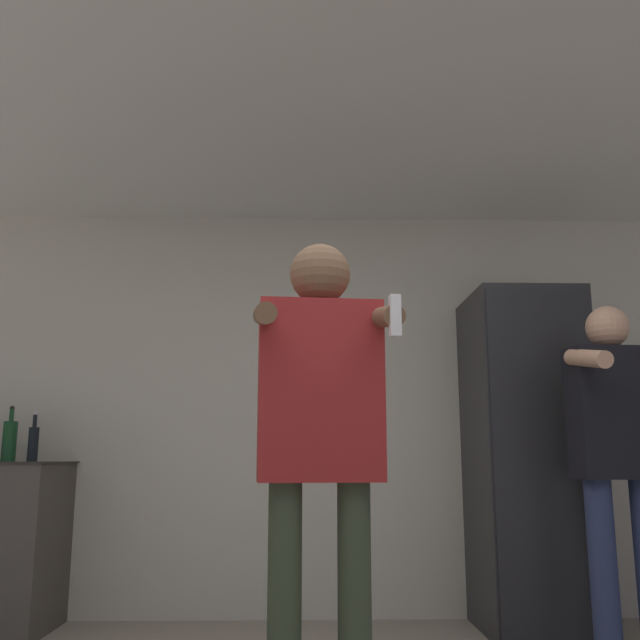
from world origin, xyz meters
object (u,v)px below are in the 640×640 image
at_px(refrigerator, 527,457).
at_px(person_woman_foreground, 320,426).
at_px(person_man_side, 618,447).
at_px(bottle_dark_rum, 33,442).
at_px(bottle_tall_gin, 10,440).

xyz_separation_m(refrigerator, person_woman_foreground, (-1.25, -1.62, 0.10)).
distance_m(person_woman_foreground, person_man_side, 1.72).
relative_size(bottle_dark_rum, person_man_side, 0.17).
bearing_deg(person_woman_foreground, bottle_dark_rum, 133.93).
xyz_separation_m(bottle_dark_rum, person_man_side, (3.13, -0.84, -0.04)).
bearing_deg(person_man_side, person_woman_foreground, -149.08).
height_order(refrigerator, bottle_tall_gin, refrigerator).
bearing_deg(bottle_dark_rum, person_woman_foreground, -46.07).
bearing_deg(person_woman_foreground, bottle_tall_gin, 136.26).
relative_size(bottle_tall_gin, person_man_side, 0.19).
relative_size(person_woman_foreground, person_man_side, 1.02).
xyz_separation_m(refrigerator, person_man_side, (0.22, -0.74, 0.05)).
height_order(bottle_tall_gin, bottle_dark_rum, bottle_tall_gin).
distance_m(bottle_tall_gin, bottle_dark_rum, 0.14).
distance_m(refrigerator, person_man_side, 0.77).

